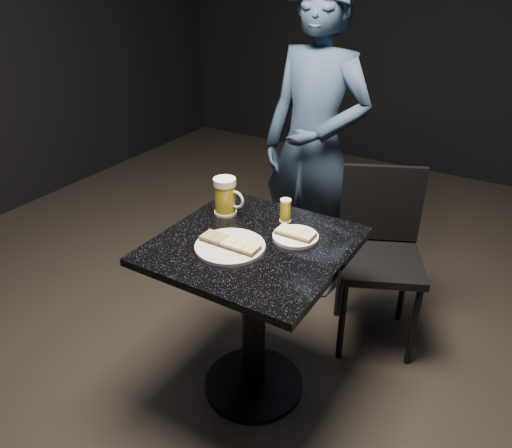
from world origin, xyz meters
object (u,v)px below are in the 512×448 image
object	(u,v)px
patron	(314,148)
beer_tumbler	(285,210)
beer_mug	(226,196)
plate_small	(295,237)
plate_large	(230,247)
table	(253,294)
chair	(380,246)

from	to	relation	value
patron	beer_tumbler	xyz separation A→B (m)	(0.19, -0.67, -0.03)
patron	beer_mug	distance (m)	0.74
plate_small	beer_mug	bearing A→B (deg)	173.84
beer_mug	beer_tumbler	distance (m)	0.26
plate_large	plate_small	xyz separation A→B (m)	(0.17, 0.19, 0.00)
table	beer_tumbler	xyz separation A→B (m)	(0.02, 0.22, 0.29)
table	beer_tumbler	distance (m)	0.36
table	chair	size ratio (longest dim) A/B	0.87
plate_large	beer_mug	world-z (taller)	beer_mug
beer_mug	plate_large	bearing A→B (deg)	-52.80
plate_large	beer_tumbler	bearing A→B (deg)	76.16
plate_small	patron	xyz separation A→B (m)	(-0.29, 0.77, 0.07)
plate_small	beer_tumbler	bearing A→B (deg)	134.02
beer_tumbler	table	bearing A→B (deg)	-95.74
patron	chair	xyz separation A→B (m)	(0.47, -0.24, -0.33)
plate_large	beer_mug	bearing A→B (deg)	127.20
plate_large	beer_tumbler	xyz separation A→B (m)	(0.07, 0.30, 0.04)
table	beer_mug	world-z (taller)	beer_mug
plate_large	beer_mug	distance (m)	0.30
plate_large	beer_mug	size ratio (longest dim) A/B	1.67
patron	chair	size ratio (longest dim) A/B	1.93
plate_large	chair	world-z (taller)	chair
plate_small	patron	world-z (taller)	patron
beer_mug	beer_tumbler	size ratio (longest dim) A/B	1.61
plate_small	table	distance (m)	0.30
beer_mug	chair	bearing A→B (deg)	43.05
beer_tumbler	chair	size ratio (longest dim) A/B	0.11
plate_large	chair	bearing A→B (deg)	63.78
patron	beer_tumbler	bearing A→B (deg)	-66.38
plate_large	plate_small	size ratio (longest dim) A/B	1.48
patron	table	world-z (taller)	patron
chair	plate_large	bearing A→B (deg)	-116.22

